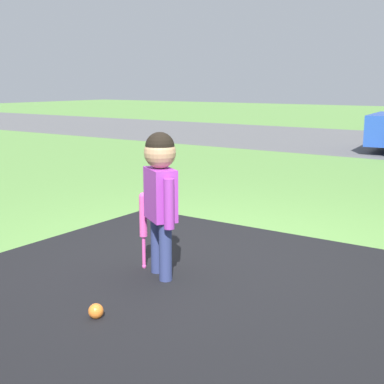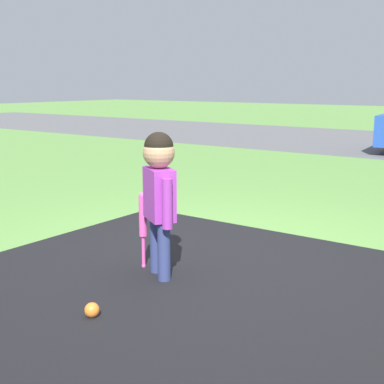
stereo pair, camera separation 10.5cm
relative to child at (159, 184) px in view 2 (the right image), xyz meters
The scene contains 4 objects.
ground_plane 0.92m from the child, 75.56° to the left, with size 60.00×60.00×0.00m, color #5B8C42.
child is the anchor object (origin of this frame).
baseball_bat 0.38m from the child, 163.05° to the left, with size 0.06×0.06×0.60m.
sports_ball 1.03m from the child, 82.00° to the right, with size 0.09×0.09×0.09m.
Camera 2 is at (2.25, -3.49, 1.41)m, focal length 50.00 mm.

